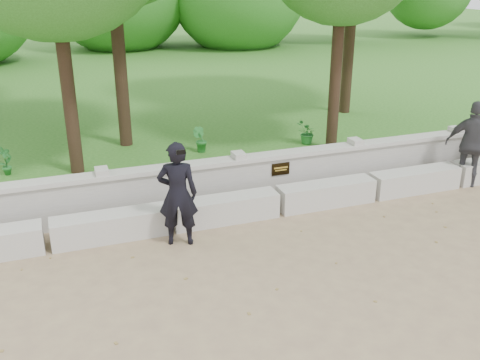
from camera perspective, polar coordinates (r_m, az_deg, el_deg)
The scene contains 9 objects.
ground at distance 8.38m, azimuth 9.26°, elevation -8.61°, with size 80.00×80.00×0.00m, color #94815A.
lawn at distance 20.99m, azimuth -9.59°, elevation 10.16°, with size 40.00×22.00×0.25m, color #265818.
concrete_bench at distance 9.79m, azimuth 4.02°, elevation -2.27°, with size 11.90×0.45×0.45m.
parapet_wall at distance 10.29m, azimuth 2.49°, elevation 0.42°, with size 12.50×0.35×0.90m.
man_main at distance 8.50m, azimuth -6.67°, elevation -1.49°, with size 0.72×0.66×1.73m.
visitor_right at distance 11.77m, azimuth 23.56°, elevation 3.50°, with size 1.04×1.03×1.77m.
shrub_a at distance 11.84m, azimuth -23.73°, elevation 1.87°, with size 0.32×0.21×0.60m, color #246C2A.
shrub_b at distance 12.29m, azimuth -4.30°, elevation 4.31°, with size 0.32×0.26×0.58m, color #246C2A.
shrub_c at distance 12.92m, azimuth 7.14°, elevation 4.98°, with size 0.49×0.42×0.54m, color #246C2A.
Camera 1 is at (-3.69, -6.26, 4.18)m, focal length 40.00 mm.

